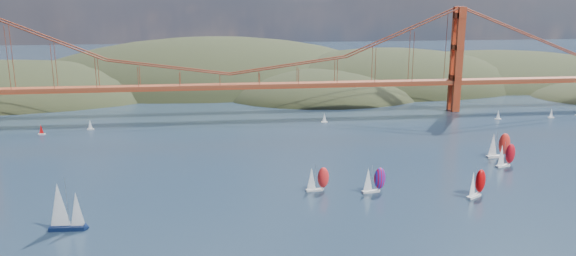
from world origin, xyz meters
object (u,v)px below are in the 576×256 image
at_px(racer_4, 506,155).
at_px(racer_rwb, 374,179).
at_px(racer_3, 498,145).
at_px(racer_0, 317,179).
at_px(sloop_navy, 64,207).
at_px(racer_1, 476,183).

bearing_deg(racer_4, racer_rwb, -177.49).
bearing_deg(racer_3, racer_0, -164.28).
xyz_separation_m(racer_3, racer_rwb, (-58.47, -31.83, -0.78)).
relative_size(sloop_navy, racer_0, 1.69).
distance_m(racer_0, racer_3, 81.32).
xyz_separation_m(racer_0, racer_1, (48.63, -11.47, 0.39)).
relative_size(sloop_navy, racer_3, 1.38).
distance_m(racer_3, racer_4, 11.67).
bearing_deg(racer_0, racer_rwb, -18.74).
bearing_deg(sloop_navy, racer_rwb, 13.98).
bearing_deg(sloop_navy, racer_4, 17.44).
bearing_deg(racer_3, racer_rwb, -156.07).
height_order(sloop_navy, racer_3, sloop_navy).
xyz_separation_m(racer_1, racer_3, (27.61, 39.75, 0.55)).
height_order(sloop_navy, racer_4, sloop_navy).
height_order(racer_0, racer_rwb, racer_rwb).
bearing_deg(racer_rwb, racer_1, -24.23).
bearing_deg(racer_rwb, racer_0, 158.87).
relative_size(racer_3, racer_rwb, 1.18).
distance_m(sloop_navy, racer_rwb, 92.42).
xyz_separation_m(racer_1, racer_4, (24.70, 28.46, -0.05)).
distance_m(racer_3, racer_rwb, 66.57).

